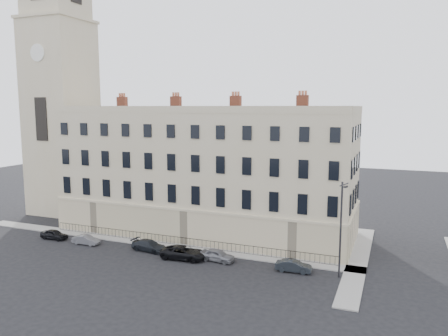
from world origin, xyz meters
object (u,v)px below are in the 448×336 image
(car_f, at_px, (294,266))
(car_a, at_px, (54,234))
(car_e, at_px, (217,255))
(car_b, at_px, (86,240))
(car_c, at_px, (149,246))
(car_d, at_px, (184,253))
(streetlamp, at_px, (341,225))

(car_f, bearing_deg, car_a, 87.61)
(car_e, distance_m, car_f, 7.92)
(car_b, bearing_deg, car_c, -88.27)
(car_d, bearing_deg, car_c, 75.29)
(car_e, relative_size, streetlamp, 0.41)
(car_a, bearing_deg, car_e, -89.17)
(car_c, height_order, car_f, car_c)
(car_e, height_order, streetlamp, streetlamp)
(car_a, distance_m, car_f, 28.95)
(car_a, bearing_deg, streetlamp, -89.29)
(car_f, bearing_deg, streetlamp, -91.47)
(car_c, relative_size, car_e, 1.13)
(car_b, bearing_deg, car_d, -94.02)
(car_b, height_order, car_f, car_f)
(car_d, relative_size, car_e, 1.32)
(car_a, distance_m, car_b, 4.85)
(car_b, relative_size, car_d, 0.67)
(car_b, relative_size, streetlamp, 0.36)
(car_d, xyz_separation_m, car_f, (11.41, 0.70, -0.10))
(car_b, bearing_deg, streetlamp, -91.84)
(car_b, distance_m, streetlamp, 28.72)
(car_a, relative_size, car_f, 0.99)
(car_d, bearing_deg, car_b, 84.96)
(car_a, height_order, car_d, car_d)
(car_a, distance_m, streetlamp, 33.51)
(car_a, bearing_deg, car_c, -87.90)
(car_d, height_order, car_e, car_d)
(car_c, height_order, car_e, car_e)
(car_a, height_order, streetlamp, streetlamp)
(car_e, xyz_separation_m, car_f, (7.92, -0.01, -0.06))
(car_b, relative_size, car_e, 0.89)
(car_b, distance_m, car_c, 8.02)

